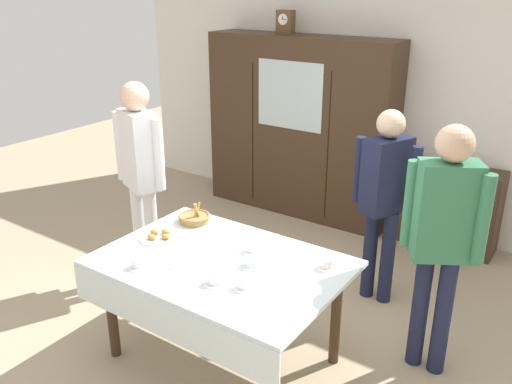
% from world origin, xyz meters
% --- Properties ---
extents(ground_plane, '(12.00, 12.00, 0.00)m').
position_xyz_m(ground_plane, '(0.00, 0.00, 0.00)').
color(ground_plane, tan).
rests_on(ground_plane, ground).
extents(back_wall, '(6.40, 0.10, 2.70)m').
position_xyz_m(back_wall, '(0.00, 2.65, 1.35)').
color(back_wall, silver).
rests_on(back_wall, ground).
extents(dining_table, '(1.58, 1.08, 0.77)m').
position_xyz_m(dining_table, '(0.00, -0.23, 0.66)').
color(dining_table, '#3D2819').
rests_on(dining_table, ground).
extents(wall_cabinet, '(2.11, 0.46, 1.94)m').
position_xyz_m(wall_cabinet, '(-0.90, 2.35, 0.97)').
color(wall_cabinet, '#3D2819').
rests_on(wall_cabinet, ground).
extents(mantel_clock, '(0.18, 0.11, 0.24)m').
position_xyz_m(mantel_clock, '(-1.10, 2.35, 2.06)').
color(mantel_clock, brown).
rests_on(mantel_clock, wall_cabinet).
extents(bookshelf_low, '(0.92, 0.35, 0.82)m').
position_xyz_m(bookshelf_low, '(0.77, 2.41, 0.41)').
color(bookshelf_low, '#3D2819').
rests_on(bookshelf_low, ground).
extents(book_stack, '(0.17, 0.23, 0.06)m').
position_xyz_m(book_stack, '(0.77, 2.41, 0.85)').
color(book_stack, '#99332D').
rests_on(book_stack, bookshelf_low).
extents(tea_cup_mid_left, '(0.13, 0.13, 0.06)m').
position_xyz_m(tea_cup_mid_left, '(0.61, 0.10, 0.79)').
color(tea_cup_mid_left, white).
rests_on(tea_cup_mid_left, dining_table).
extents(tea_cup_center, '(0.13, 0.13, 0.06)m').
position_xyz_m(tea_cup_center, '(-0.38, -0.57, 0.79)').
color(tea_cup_center, white).
rests_on(tea_cup_center, dining_table).
extents(tea_cup_near_right, '(0.13, 0.13, 0.06)m').
position_xyz_m(tea_cup_near_right, '(0.14, -0.45, 0.79)').
color(tea_cup_near_right, white).
rests_on(tea_cup_near_right, dining_table).
extents(tea_cup_far_left, '(0.13, 0.13, 0.06)m').
position_xyz_m(tea_cup_far_left, '(0.31, -0.39, 0.79)').
color(tea_cup_far_left, white).
rests_on(tea_cup_far_left, dining_table).
extents(tea_cup_near_left, '(0.13, 0.13, 0.06)m').
position_xyz_m(tea_cup_near_left, '(0.20, -0.15, 0.79)').
color(tea_cup_near_left, silver).
rests_on(tea_cup_near_left, dining_table).
extents(tea_cup_back_edge, '(0.13, 0.13, 0.06)m').
position_xyz_m(tea_cup_back_edge, '(0.10, 0.01, 0.79)').
color(tea_cup_back_edge, white).
rests_on(tea_cup_back_edge, dining_table).
extents(bread_basket, '(0.24, 0.24, 0.16)m').
position_xyz_m(bread_basket, '(-0.54, 0.16, 0.80)').
color(bread_basket, '#9E7542').
rests_on(bread_basket, dining_table).
extents(pastry_plate, '(0.28, 0.28, 0.05)m').
position_xyz_m(pastry_plate, '(-0.56, -0.18, 0.78)').
color(pastry_plate, white).
rests_on(pastry_plate, dining_table).
extents(spoon_mid_right, '(0.12, 0.02, 0.01)m').
position_xyz_m(spoon_mid_right, '(-0.21, -0.46, 0.77)').
color(spoon_mid_right, silver).
rests_on(spoon_mid_right, dining_table).
extents(spoon_back_edge, '(0.12, 0.02, 0.01)m').
position_xyz_m(spoon_back_edge, '(-0.26, -0.10, 0.77)').
color(spoon_back_edge, silver).
rests_on(spoon_back_edge, dining_table).
extents(person_beside_shelf, '(0.52, 0.41, 1.59)m').
position_xyz_m(person_beside_shelf, '(0.57, 1.12, 0.96)').
color(person_beside_shelf, '#191E38').
rests_on(person_beside_shelf, ground).
extents(person_behind_table_left, '(0.52, 0.36, 1.69)m').
position_xyz_m(person_behind_table_left, '(1.18, 0.51, 1.04)').
color(person_behind_table_left, '#191E38').
rests_on(person_behind_table_left, ground).
extents(person_behind_table_right, '(0.52, 0.32, 1.73)m').
position_xyz_m(person_behind_table_right, '(-1.21, 0.29, 1.06)').
color(person_behind_table_right, silver).
rests_on(person_behind_table_right, ground).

